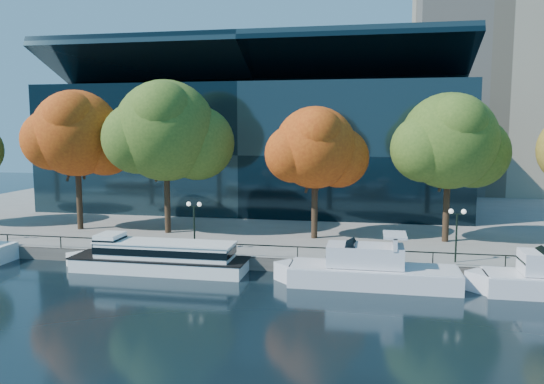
% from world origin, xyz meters
% --- Properties ---
extents(ground, '(160.00, 160.00, 0.00)m').
position_xyz_m(ground, '(0.00, 0.00, 0.00)').
color(ground, black).
rests_on(ground, ground).
extents(promenade, '(90.00, 67.08, 1.00)m').
position_xyz_m(promenade, '(0.00, 36.38, 0.50)').
color(promenade, slate).
rests_on(promenade, ground).
extents(railing, '(88.20, 0.08, 0.99)m').
position_xyz_m(railing, '(0.00, 3.25, 1.94)').
color(railing, black).
rests_on(railing, promenade).
extents(convention_building, '(50.00, 24.57, 21.43)m').
position_xyz_m(convention_building, '(-4.00, 31.79, 8.51)').
color(convention_building, black).
rests_on(convention_building, ground).
extents(tour_boat, '(14.94, 3.33, 2.83)m').
position_xyz_m(tour_boat, '(-5.81, 1.32, 1.21)').
color(tour_boat, white).
rests_on(tour_boat, ground).
extents(cruiser_near, '(12.98, 3.34, 3.76)m').
position_xyz_m(cruiser_near, '(10.20, 0.59, 1.17)').
color(cruiser_near, silver).
rests_on(cruiser_near, ground).
extents(tree_1, '(10.49, 8.60, 13.68)m').
position_xyz_m(tree_1, '(-17.75, 11.21, 10.30)').
color(tree_1, black).
rests_on(tree_1, promenade).
extents(tree_2, '(11.87, 9.74, 14.49)m').
position_xyz_m(tree_2, '(-8.49, 11.14, 10.54)').
color(tree_2, black).
rests_on(tree_2, promenade).
extents(tree_3, '(9.22, 7.56, 11.94)m').
position_xyz_m(tree_3, '(5.57, 11.24, 9.09)').
color(tree_3, black).
rests_on(tree_3, promenade).
extents(tree_4, '(10.45, 8.56, 13.05)m').
position_xyz_m(tree_4, '(17.15, 11.90, 9.69)').
color(tree_4, black).
rests_on(tree_4, promenade).
extents(lamp_1, '(1.26, 0.36, 4.03)m').
position_xyz_m(lamp_1, '(-3.69, 4.50, 3.98)').
color(lamp_1, black).
rests_on(lamp_1, promenade).
extents(lamp_2, '(1.26, 0.36, 4.03)m').
position_xyz_m(lamp_2, '(16.77, 4.50, 3.98)').
color(lamp_2, black).
rests_on(lamp_2, promenade).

